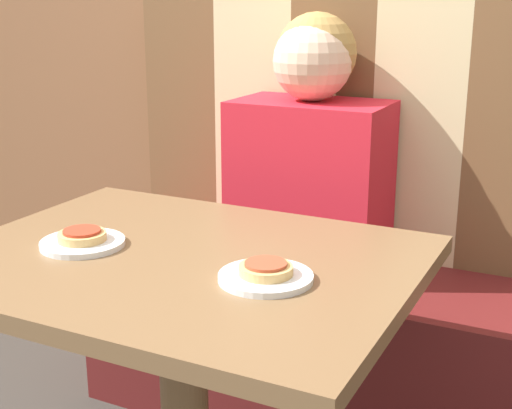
# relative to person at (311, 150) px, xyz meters

# --- Properties ---
(booth_seat) EXTENTS (1.27, 0.49, 0.48)m
(booth_seat) POSITION_rel_person_xyz_m (0.00, -0.00, -0.57)
(booth_seat) COLOR #5B1919
(booth_seat) RESTS_ON ground_plane
(booth_backrest) EXTENTS (1.27, 0.10, 0.80)m
(booth_backrest) POSITION_rel_person_xyz_m (0.00, 0.19, 0.07)
(booth_backrest) COLOR brown
(booth_backrest) RESTS_ON booth_seat
(dining_table) EXTENTS (0.91, 0.71, 0.72)m
(dining_table) POSITION_rel_person_xyz_m (0.00, -0.68, -0.19)
(dining_table) COLOR brown
(dining_table) RESTS_ON ground_plane
(person) EXTENTS (0.42, 0.26, 0.70)m
(person) POSITION_rel_person_xyz_m (0.00, 0.00, 0.00)
(person) COLOR red
(person) RESTS_ON booth_seat
(plate_left) EXTENTS (0.17, 0.17, 0.01)m
(plate_left) POSITION_rel_person_xyz_m (-0.21, -0.72, -0.08)
(plate_left) COLOR white
(plate_left) RESTS_ON dining_table
(plate_right) EXTENTS (0.17, 0.17, 0.01)m
(plate_right) POSITION_rel_person_xyz_m (0.21, -0.72, -0.08)
(plate_right) COLOR white
(plate_right) RESTS_ON dining_table
(pizza_left) EXTENTS (0.10, 0.10, 0.02)m
(pizza_left) POSITION_rel_person_xyz_m (-0.21, -0.72, -0.06)
(pizza_left) COLOR tan
(pizza_left) RESTS_ON plate_left
(pizza_right) EXTENTS (0.10, 0.10, 0.02)m
(pizza_right) POSITION_rel_person_xyz_m (0.21, -0.72, -0.06)
(pizza_right) COLOR tan
(pizza_right) RESTS_ON plate_right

